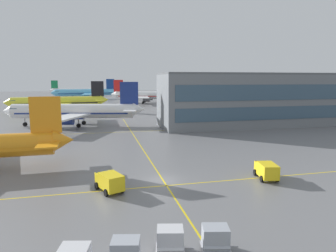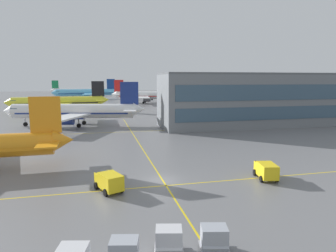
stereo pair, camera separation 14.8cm
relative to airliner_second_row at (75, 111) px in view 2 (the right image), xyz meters
name	(u,v)px [view 2 (the right image)]	position (x,y,z in m)	size (l,w,h in m)	color
ground_plane	(163,180)	(13.59, -47.77, -4.04)	(600.00, 600.00, 0.00)	slate
airliner_second_row	(75,111)	(0.00, 0.00, 0.00)	(37.80, 32.10, 11.83)	white
airliner_third_row	(59,102)	(-8.38, 36.50, -0.02)	(37.90, 32.60, 11.78)	yellow
airliner_far_left_stand	(147,95)	(31.07, 72.67, 0.12)	(38.36, 32.77, 12.19)	white
airliner_far_right_stand	(86,93)	(-1.26, 110.25, 0.29)	(40.76, 34.88, 12.67)	#5BB7E5
airliner_distant_taxiway	(75,91)	(-10.75, 152.43, -0.07)	(37.34, 32.16, 11.61)	white
taxiway_markings	(143,149)	(13.59, -30.87, -4.03)	(165.27, 83.14, 0.01)	yellow
service_truck_red_van	(109,181)	(6.92, -49.90, -2.86)	(3.33, 4.50, 2.10)	yellow
service_truck_catering	(266,170)	(26.45, -50.21, -2.86)	(2.81, 4.40, 2.10)	yellow
baggage_cart_row_second	(124,252)	(7.45, -64.04, -3.03)	(2.87, 2.07, 1.86)	#99999E
baggage_cart_row_middle	(169,240)	(10.74, -63.24, -3.03)	(2.87, 2.07, 1.86)	#99999E
baggage_cart_row_fourth	(214,238)	(14.03, -63.80, -3.03)	(2.87, 2.07, 1.86)	#99999E
terminal_building	(295,99)	(60.00, -9.41, 3.03)	(76.45, 14.29, 14.14)	slate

